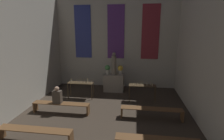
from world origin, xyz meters
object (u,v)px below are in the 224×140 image
(candle_rack_right, at_px, (142,87))
(altar, at_px, (114,83))
(statue, at_px, (114,64))
(candle_rack_left, at_px, (81,85))
(pew_back_left, at_px, (61,105))
(pew_back_right, at_px, (151,111))
(flower_vase_left, at_px, (108,68))
(pew_second_left, at_px, (35,132))
(person_seated, at_px, (57,96))
(flower_vase_right, at_px, (120,69))

(candle_rack_right, bearing_deg, altar, 140.95)
(statue, height_order, candle_rack_left, statue)
(pew_back_left, bearing_deg, candle_rack_right, 26.83)
(altar, xyz_separation_m, candle_rack_left, (-1.58, -1.28, 0.23))
(altar, xyz_separation_m, pew_back_right, (1.91, -3.05, -0.16))
(candle_rack_right, xyz_separation_m, pew_back_left, (-3.49, -1.77, -0.38))
(flower_vase_left, bearing_deg, candle_rack_left, -133.42)
(candle_rack_right, bearing_deg, pew_second_left, -132.74)
(flower_vase_left, distance_m, person_seated, 3.53)
(altar, bearing_deg, person_seated, -123.86)
(person_seated, bearing_deg, flower_vase_right, 51.63)
(person_seated, bearing_deg, altar, 56.14)
(statue, height_order, flower_vase_right, statue)
(statue, xyz_separation_m, flower_vase_left, (-0.37, 0.00, -0.25))
(candle_rack_right, bearing_deg, pew_back_right, -79.64)
(candle_rack_right, distance_m, pew_back_left, 3.93)
(flower_vase_right, bearing_deg, candle_rack_left, -146.68)
(pew_second_left, bearing_deg, altar, 69.36)
(person_seated, bearing_deg, flower_vase_left, 61.20)
(candle_rack_right, relative_size, pew_back_right, 0.54)
(altar, relative_size, person_seated, 1.53)
(flower_vase_left, xyz_separation_m, pew_back_left, (-1.54, -3.05, -1.00))
(statue, bearing_deg, pew_back_left, -122.01)
(altar, relative_size, candle_rack_right, 0.85)
(statue, bearing_deg, candle_rack_right, -39.05)
(candle_rack_right, xyz_separation_m, pew_back_right, (0.32, -1.77, -0.38))
(candle_rack_left, relative_size, candle_rack_right, 1.00)
(flower_vase_left, height_order, pew_back_right, flower_vase_left)
(altar, height_order, pew_second_left, altar)
(person_seated, bearing_deg, statue, 56.14)
(pew_back_left, bearing_deg, altar, 57.99)
(statue, relative_size, pew_second_left, 0.52)
(candle_rack_left, relative_size, pew_back_right, 0.54)
(flower_vase_left, height_order, candle_rack_right, flower_vase_left)
(flower_vase_right, bearing_deg, pew_back_left, -126.73)
(candle_rack_right, distance_m, pew_back_right, 1.84)
(candle_rack_right, bearing_deg, flower_vase_right, 133.40)
(statue, height_order, pew_back_right, statue)
(pew_second_left, bearing_deg, statue, 69.36)
(flower_vase_left, distance_m, pew_back_left, 3.56)
(candle_rack_left, bearing_deg, pew_back_left, -100.35)
(altar, height_order, candle_rack_left, candle_rack_left)
(pew_back_right, distance_m, person_seated, 3.98)
(candle_rack_right, relative_size, pew_second_left, 0.54)
(pew_back_right, bearing_deg, statue, 122.01)
(altar, distance_m, candle_rack_left, 2.05)
(flower_vase_right, distance_m, pew_back_right, 3.56)
(flower_vase_right, xyz_separation_m, pew_back_left, (-2.28, -3.05, -1.00))
(altar, xyz_separation_m, pew_second_left, (-1.91, -5.06, -0.16))
(candle_rack_right, bearing_deg, statue, 140.95)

